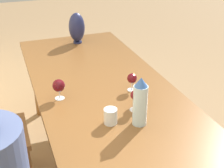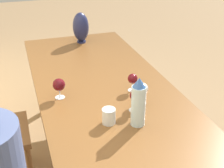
{
  "view_description": "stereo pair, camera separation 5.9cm",
  "coord_description": "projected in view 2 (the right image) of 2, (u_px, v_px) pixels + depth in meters",
  "views": [
    {
      "loc": [
        -1.4,
        0.6,
        1.76
      ],
      "look_at": [
        0.24,
        0.0,
        0.87
      ],
      "focal_mm": 50.0,
      "sensor_mm": 36.0,
      "label": 1
    },
    {
      "loc": [
        -1.42,
        0.54,
        1.76
      ],
      "look_at": [
        0.24,
        0.0,
        0.87
      ],
      "focal_mm": 50.0,
      "sensor_mm": 36.0,
      "label": 2
    }
  ],
  "objects": [
    {
      "name": "wine_glass_3",
      "position": [
        142.0,
        89.0,
        1.9
      ],
      "size": [
        0.07,
        0.07,
        0.14
      ],
      "color": "silver",
      "rests_on": "dining_table"
    },
    {
      "name": "vase",
      "position": [
        81.0,
        27.0,
        2.88
      ],
      "size": [
        0.15,
        0.15,
        0.28
      ],
      "color": "#1E234C",
      "rests_on": "dining_table"
    },
    {
      "name": "wine_glass_2",
      "position": [
        59.0,
        85.0,
        1.97
      ],
      "size": [
        0.08,
        0.08,
        0.13
      ],
      "color": "silver",
      "rests_on": "dining_table"
    },
    {
      "name": "wine_glass_4",
      "position": [
        133.0,
        79.0,
        2.06
      ],
      "size": [
        0.07,
        0.07,
        0.12
      ],
      "color": "silver",
      "rests_on": "dining_table"
    },
    {
      "name": "water_tumbler",
      "position": [
        109.0,
        116.0,
        1.73
      ],
      "size": [
        0.08,
        0.08,
        0.09
      ],
      "color": "silver",
      "rests_on": "dining_table"
    },
    {
      "name": "water_bottle",
      "position": [
        138.0,
        103.0,
        1.68
      ],
      "size": [
        0.08,
        0.08,
        0.29
      ],
      "color": "silver",
      "rests_on": "dining_table"
    },
    {
      "name": "dining_table",
      "position": [
        124.0,
        126.0,
        1.83
      ],
      "size": [
        3.09,
        0.91,
        0.77
      ],
      "color": "brown",
      "rests_on": "ground_plane"
    },
    {
      "name": "wine_glass_1",
      "position": [
        135.0,
        96.0,
        1.83
      ],
      "size": [
        0.07,
        0.07,
        0.13
      ],
      "color": "silver",
      "rests_on": "dining_table"
    }
  ]
}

